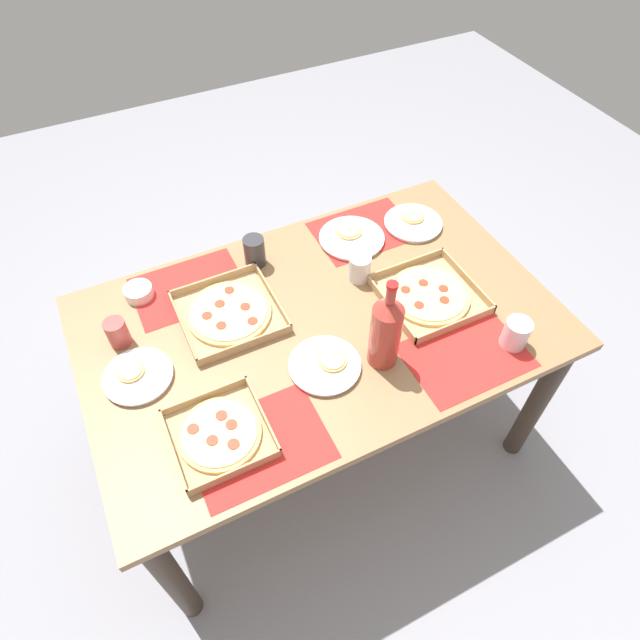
# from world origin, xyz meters

# --- Properties ---
(ground_plane) EXTENTS (6.00, 6.00, 0.00)m
(ground_plane) POSITION_xyz_m (0.00, 0.00, 0.00)
(ground_plane) COLOR gray
(dining_table) EXTENTS (1.49, 0.94, 0.73)m
(dining_table) POSITION_xyz_m (0.00, 0.00, 0.63)
(dining_table) COLOR #3F3328
(dining_table) RESTS_ON ground_plane
(placemat_near_left) EXTENTS (0.36, 0.26, 0.00)m
(placemat_near_left) POSITION_xyz_m (-0.33, -0.32, 0.73)
(placemat_near_left) COLOR red
(placemat_near_left) RESTS_ON dining_table
(placemat_near_right) EXTENTS (0.36, 0.26, 0.00)m
(placemat_near_right) POSITION_xyz_m (0.33, -0.32, 0.73)
(placemat_near_right) COLOR red
(placemat_near_right) RESTS_ON dining_table
(placemat_far_left) EXTENTS (0.36, 0.26, 0.00)m
(placemat_far_left) POSITION_xyz_m (-0.33, 0.32, 0.73)
(placemat_far_left) COLOR red
(placemat_far_left) RESTS_ON dining_table
(placemat_far_right) EXTENTS (0.36, 0.26, 0.00)m
(placemat_far_right) POSITION_xyz_m (0.33, 0.32, 0.73)
(placemat_far_right) COLOR red
(placemat_far_right) RESTS_ON dining_table
(pizza_box_corner_right) EXTENTS (0.31, 0.31, 0.04)m
(pizza_box_corner_right) POSITION_xyz_m (-0.25, 0.15, 0.74)
(pizza_box_corner_right) COLOR tan
(pizza_box_corner_right) RESTS_ON dining_table
(pizza_box_corner_left) EXTENTS (0.30, 0.30, 0.04)m
(pizza_box_corner_left) POSITION_xyz_m (0.36, -0.07, 0.74)
(pizza_box_corner_left) COLOR tan
(pizza_box_corner_left) RESTS_ON dining_table
(pizza_box_center) EXTENTS (0.26, 0.26, 0.04)m
(pizza_box_center) POSITION_xyz_m (-0.42, -0.25, 0.74)
(pizza_box_center) COLOR tan
(pizza_box_center) RESTS_ON dining_table
(plate_near_left) EXTENTS (0.24, 0.24, 0.03)m
(plate_near_left) POSITION_xyz_m (0.27, 0.29, 0.74)
(plate_near_left) COLOR white
(plate_near_left) RESTS_ON dining_table
(plate_middle) EXTENTS (0.20, 0.20, 0.03)m
(plate_middle) POSITION_xyz_m (-0.57, 0.03, 0.74)
(plate_middle) COLOR white
(plate_middle) RESTS_ON dining_table
(plate_far_left) EXTENTS (0.22, 0.22, 0.03)m
(plate_far_left) POSITION_xyz_m (-0.07, -0.17, 0.74)
(plate_far_left) COLOR white
(plate_far_left) RESTS_ON dining_table
(plate_near_right) EXTENTS (0.22, 0.22, 0.03)m
(plate_near_right) POSITION_xyz_m (0.52, 0.27, 0.74)
(plate_near_right) COLOR white
(plate_near_right) RESTS_ON dining_table
(soda_bottle) EXTENTS (0.09, 0.09, 0.32)m
(soda_bottle) POSITION_xyz_m (0.10, -0.22, 0.86)
(soda_bottle) COLOR #B2382D
(soda_bottle) RESTS_ON dining_table
(cup_spare) EXTENTS (0.07, 0.07, 0.09)m
(cup_spare) POSITION_xyz_m (-0.59, 0.19, 0.78)
(cup_spare) COLOR #BF4742
(cup_spare) RESTS_ON dining_table
(cup_dark) EXTENTS (0.07, 0.07, 0.11)m
(cup_dark) POSITION_xyz_m (-0.09, 0.33, 0.79)
(cup_dark) COLOR #333338
(cup_dark) RESTS_ON dining_table
(cup_red) EXTENTS (0.08, 0.08, 0.10)m
(cup_red) POSITION_xyz_m (0.49, -0.34, 0.78)
(cup_red) COLOR silver
(cup_red) RESTS_ON dining_table
(cup_clear_left) EXTENTS (0.07, 0.07, 0.09)m
(cup_clear_left) POSITION_xyz_m (0.20, 0.11, 0.78)
(cup_clear_left) COLOR silver
(cup_clear_left) RESTS_ON dining_table
(condiment_bowl) EXTENTS (0.09, 0.09, 0.04)m
(condiment_bowl) POSITION_xyz_m (-0.49, 0.35, 0.75)
(condiment_bowl) COLOR white
(condiment_bowl) RESTS_ON dining_table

